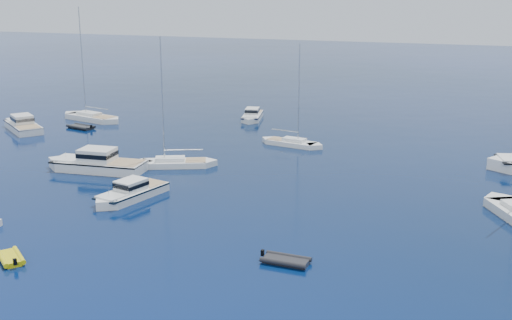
# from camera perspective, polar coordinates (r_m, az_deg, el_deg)

# --- Properties ---
(ground) EXTENTS (400.00, 400.00, 0.00)m
(ground) POSITION_cam_1_polar(r_m,az_deg,el_deg) (44.16, -11.21, -10.56)
(ground) COLOR navy
(ground) RESTS_ON ground
(motor_cruiser_left) EXTENTS (4.59, 9.17, 2.31)m
(motor_cruiser_left) POSITION_cam_1_polar(r_m,az_deg,el_deg) (60.57, -11.08, -3.40)
(motor_cruiser_left) COLOR white
(motor_cruiser_left) RESTS_ON ground
(motor_cruiser_centre) EXTENTS (12.12, 4.82, 3.10)m
(motor_cruiser_centre) POSITION_cam_1_polar(r_m,az_deg,el_deg) (70.68, -13.98, -0.90)
(motor_cruiser_centre) COLOR silver
(motor_cruiser_centre) RESTS_ON ground
(motor_cruiser_far_l) EXTENTS (10.37, 8.80, 2.76)m
(motor_cruiser_far_l) POSITION_cam_1_polar(r_m,az_deg,el_deg) (93.77, -19.98, 2.52)
(motor_cruiser_far_l) COLOR silver
(motor_cruiser_far_l) RESTS_ON ground
(motor_cruiser_horizon) EXTENTS (4.29, 8.56, 2.15)m
(motor_cruiser_horizon) POSITION_cam_1_polar(r_m,az_deg,el_deg) (95.34, -0.34, 3.62)
(motor_cruiser_horizon) COLOR silver
(motor_cruiser_horizon) RESTS_ON ground
(sailboat_mid_l) EXTENTS (10.09, 6.41, 14.56)m
(sailboat_mid_l) POSITION_cam_1_polar(r_m,az_deg,el_deg) (70.71, -7.28, -0.56)
(sailboat_mid_l) COLOR white
(sailboat_mid_l) RESTS_ON ground
(sailboat_centre) EXTENTS (9.08, 3.90, 12.95)m
(sailboat_centre) POSITION_cam_1_polar(r_m,az_deg,el_deg) (79.58, 3.18, 1.30)
(sailboat_centre) COLOR white
(sailboat_centre) RESTS_ON ground
(sailboat_far_l) EXTENTS (11.87, 5.54, 16.90)m
(sailboat_far_l) POSITION_cam_1_polar(r_m,az_deg,el_deg) (97.88, -14.38, 3.45)
(sailboat_far_l) COLOR silver
(sailboat_far_l) RESTS_ON ground
(tender_yellow) EXTENTS (3.63, 3.40, 0.95)m
(tender_yellow) POSITION_cam_1_polar(r_m,az_deg,el_deg) (49.66, -20.91, -8.34)
(tender_yellow) COLOR #D7CB0C
(tender_yellow) RESTS_ON ground
(tender_grey_near) EXTENTS (3.64, 2.09, 0.95)m
(tender_grey_near) POSITION_cam_1_polar(r_m,az_deg,el_deg) (46.08, 2.67, -9.14)
(tender_grey_near) COLOR black
(tender_grey_near) RESTS_ON ground
(tender_grey_far) EXTENTS (4.61, 3.16, 0.95)m
(tender_grey_far) POSITION_cam_1_polar(r_m,az_deg,el_deg) (92.42, -15.27, 2.72)
(tender_grey_far) COLOR black
(tender_grey_far) RESTS_ON ground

